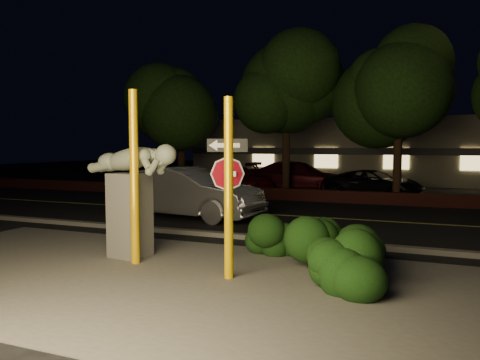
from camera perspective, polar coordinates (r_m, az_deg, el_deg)
name	(u,v)px	position (r m, az deg, el deg)	size (l,w,h in m)	color
ground	(324,206)	(18.51, 10.22, -3.14)	(90.00, 90.00, 0.00)	black
patio	(190,283)	(8.26, -6.08, -12.35)	(14.00, 6.00, 0.02)	#4C4944
road	(305,217)	(15.62, 7.95, -4.47)	(80.00, 8.00, 0.01)	black
lane_marking	(305,216)	(15.62, 7.95, -4.42)	(80.00, 0.12, 0.01)	#B1AE46
curb	(265,238)	(11.73, 3.01, -7.08)	(80.00, 0.25, 0.12)	#4C4944
brick_wall	(331,196)	(19.75, 11.01, -1.96)	(40.00, 0.35, 0.50)	#481B17
parking_lot	(352,190)	(25.36, 13.49, -1.18)	(40.00, 12.00, 0.01)	black
building	(370,150)	(33.18, 15.62, 3.49)	(22.00, 10.20, 4.00)	#656150
tree_far_a	(181,86)	(24.22, -7.26, 11.30)	(4.60, 4.60, 7.43)	black
tree_far_b	(287,65)	(22.38, 5.72, 13.74)	(5.20, 5.20, 8.41)	black
tree_far_c	(400,66)	(21.07, 18.91, 13.04)	(4.80, 4.80, 7.84)	black
yellow_pole_left	(134,178)	(9.44, -12.76, 0.25)	(0.17, 0.17, 3.45)	#FBB60A
yellow_pole_right	(229,189)	(8.17, -1.39, -1.12)	(0.16, 0.16, 3.21)	#FFBF00
signpost	(227,174)	(9.56, -1.56, 0.72)	(0.84, 0.20, 2.50)	black
sculpture	(131,188)	(10.05, -13.14, -0.96)	(2.24, 0.86, 2.39)	#4C4944
hedge_center	(270,232)	(10.26, 3.72, -6.40)	(1.81, 0.85, 0.94)	black
hedge_right	(339,238)	(9.29, 11.95, -6.97)	(1.76, 0.94, 1.15)	black
hedge_far_right	(345,260)	(7.82, 12.63, -9.53)	(1.49, 0.93, 1.04)	black
silver_sedan	(188,193)	(15.30, -6.36, -1.54)	(1.75, 5.01, 1.65)	#BCBBC0
parked_car_red	(234,179)	(22.81, -0.69, 0.16)	(1.72, 4.28, 1.46)	maroon
parked_car_darkred	(299,177)	(23.97, 7.25, 0.41)	(2.13, 5.25, 1.52)	#3E0B14
parked_car_dark	(374,184)	(22.19, 15.99, -0.42)	(2.04, 4.42, 1.23)	black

